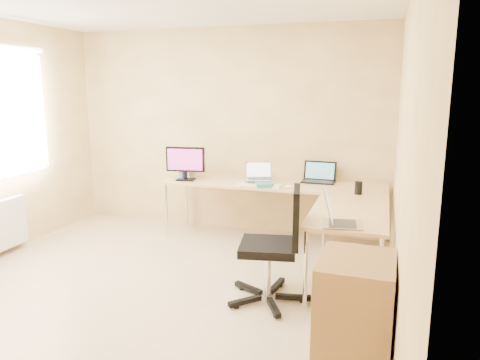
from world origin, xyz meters
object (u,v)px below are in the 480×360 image
(desk_fan, at_px, (193,164))
(laptop_return, at_px, (343,211))
(water_bottle, at_px, (182,169))
(desk_main, at_px, (273,212))
(cabinet, at_px, (354,317))
(keyboard, at_px, (261,185))
(office_chair, at_px, (268,246))
(laptop_center, at_px, (259,171))
(laptop_black, at_px, (319,172))
(mug, at_px, (192,175))
(desk_return, at_px, (348,248))
(monitor, at_px, (185,163))

(desk_fan, distance_m, laptop_return, 2.68)
(water_bottle, distance_m, desk_fan, 0.33)
(desk_main, bearing_deg, desk_fan, 169.93)
(cabinet, bearing_deg, keyboard, 121.83)
(desk_main, bearing_deg, office_chair, -77.82)
(laptop_center, bearing_deg, desk_main, 9.62)
(laptop_center, distance_m, laptop_black, 0.72)
(mug, relative_size, water_bottle, 0.35)
(desk_return, relative_size, monitor, 2.69)
(desk_main, distance_m, laptop_center, 0.54)
(laptop_center, relative_size, keyboard, 0.69)
(desk_main, distance_m, mug, 1.10)
(monitor, distance_m, desk_fan, 0.38)
(desk_main, distance_m, office_chair, 1.60)
(water_bottle, relative_size, office_chair, 0.25)
(keyboard, bearing_deg, laptop_black, 37.79)
(water_bottle, height_order, desk_fan, desk_fan)
(laptop_black, relative_size, desk_fan, 1.45)
(desk_return, distance_m, laptop_return, 0.70)
(mug, distance_m, laptop_return, 2.45)
(desk_main, relative_size, monitor, 5.49)
(water_bottle, bearing_deg, office_chair, -44.21)
(laptop_black, distance_m, laptop_return, 1.75)
(desk_fan, xyz_separation_m, cabinet, (2.25, -2.53, -0.50))
(desk_fan, relative_size, cabinet, 0.33)
(laptop_black, bearing_deg, desk_return, -67.10)
(laptop_black, height_order, cabinet, laptop_black)
(keyboard, distance_m, cabinet, 2.47)
(desk_return, xyz_separation_m, office_chair, (-0.64, -0.55, 0.14))
(laptop_black, xyz_separation_m, keyboard, (-0.61, -0.41, -0.11))
(mug, bearing_deg, keyboard, -9.42)
(cabinet, bearing_deg, laptop_center, 121.48)
(desk_main, height_order, monitor, monitor)
(monitor, bearing_deg, office_chair, -52.55)
(monitor, height_order, laptop_black, monitor)
(mug, distance_m, water_bottle, 0.15)
(desk_return, relative_size, laptop_center, 4.03)
(laptop_black, bearing_deg, desk_fan, -178.42)
(laptop_center, height_order, desk_fan, desk_fan)
(water_bottle, bearing_deg, mug, 35.51)
(laptop_black, distance_m, cabinet, 2.64)
(desk_return, xyz_separation_m, laptop_return, (-0.02, -0.50, 0.49))
(keyboard, xyz_separation_m, mug, (-0.93, 0.15, 0.03))
(desk_return, distance_m, keyboard, 1.38)
(mug, bearing_deg, monitor, -111.23)
(keyboard, bearing_deg, monitor, -179.00)
(monitor, height_order, laptop_center, monitor)
(laptop_center, distance_m, mug, 0.88)
(monitor, xyz_separation_m, cabinet, (2.19, -2.16, -0.58))
(desk_main, relative_size, keyboard, 5.70)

